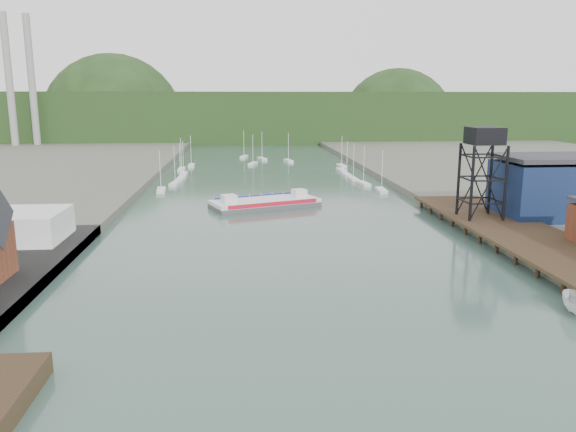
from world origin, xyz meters
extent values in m
plane|color=#314D47|center=(0.00, 0.00, 0.00)|extent=(600.00, 600.00, 0.00)
cube|color=black|center=(37.00, 45.00, 1.90)|extent=(14.00, 70.00, 0.50)
cylinder|color=black|center=(31.00, 45.00, 0.80)|extent=(0.60, 0.60, 2.20)
cylinder|color=black|center=(43.00, 45.00, 0.80)|extent=(0.60, 0.60, 2.20)
cube|color=silver|center=(-44.00, 50.00, 3.85)|extent=(18.00, 12.00, 4.50)
cylinder|color=black|center=(32.00, 55.00, 8.65)|extent=(0.50, 0.50, 13.00)
cylinder|color=black|center=(38.00, 55.00, 8.65)|extent=(0.50, 0.50, 13.00)
cylinder|color=black|center=(32.00, 61.00, 8.65)|extent=(0.50, 0.50, 13.00)
cylinder|color=black|center=(38.00, 61.00, 8.65)|extent=(0.50, 0.50, 13.00)
cube|color=black|center=(35.00, 58.00, 16.65)|extent=(5.50, 5.50, 3.00)
cube|color=#0D1D3D|center=(50.00, 60.00, 6.60)|extent=(20.00, 14.00, 10.00)
cube|color=#2D2D33|center=(50.00, 60.00, 12.50)|extent=(20.50, 14.50, 0.80)
cube|color=silver|center=(-27.54, 103.89, 0.35)|extent=(2.67, 7.65, 0.90)
cube|color=silver|center=(-25.28, 115.30, 0.35)|extent=(2.81, 7.67, 0.90)
cube|color=silver|center=(-24.71, 124.17, 0.35)|extent=(2.35, 7.59, 0.90)
cube|color=silver|center=(-24.81, 134.09, 0.35)|extent=(2.01, 7.50, 0.90)
cube|color=silver|center=(-26.64, 146.33, 0.35)|extent=(2.00, 7.50, 0.90)
cube|color=silver|center=(-24.32, 156.17, 0.35)|extent=(2.16, 7.54, 0.90)
cube|color=silver|center=(27.56, 99.03, 0.35)|extent=(2.53, 7.62, 0.90)
cube|color=silver|center=(25.46, 110.51, 0.35)|extent=(2.76, 7.67, 0.90)
cube|color=silver|center=(24.46, 119.29, 0.35)|extent=(2.22, 7.56, 0.90)
cube|color=silver|center=(24.27, 128.28, 0.35)|extent=(2.18, 7.54, 0.90)
cube|color=silver|center=(24.67, 139.38, 0.35)|extent=(2.46, 7.61, 0.90)
cube|color=silver|center=(26.78, 150.99, 0.35)|extent=(2.48, 7.61, 0.90)
cube|color=silver|center=(-3.16, 160.00, 0.35)|extent=(3.78, 7.76, 0.90)
cube|color=silver|center=(10.04, 168.00, 0.35)|extent=(3.31, 7.74, 0.90)
cube|color=silver|center=(0.66, 176.00, 0.35)|extent=(3.76, 7.76, 0.90)
cube|color=silver|center=(-6.11, 184.00, 0.35)|extent=(3.40, 7.74, 0.90)
cylinder|color=gray|center=(-110.00, 230.00, 30.00)|extent=(3.20, 3.20, 60.00)
cylinder|color=gray|center=(-102.00, 235.00, 30.00)|extent=(3.20, 3.20, 60.00)
cube|color=black|center=(0.00, 300.00, 12.00)|extent=(500.00, 120.00, 28.00)
sphere|color=black|center=(-80.00, 300.00, 8.00)|extent=(80.00, 80.00, 80.00)
sphere|color=black|center=(90.00, 310.00, 6.00)|extent=(70.00, 70.00, 70.00)
cube|color=#48484A|center=(-2.42, 81.75, 0.46)|extent=(24.64, 16.68, 0.92)
cube|color=silver|center=(-2.42, 81.75, 1.28)|extent=(24.64, 16.68, 0.73)
cube|color=red|center=(-0.78, 77.43, 1.46)|extent=(18.87, 7.28, 0.82)
cube|color=navy|center=(-4.06, 86.07, 1.46)|extent=(18.87, 7.28, 0.82)
cube|color=silver|center=(-10.12, 78.83, 2.38)|extent=(3.54, 3.54, 1.83)
cube|color=silver|center=(5.28, 84.68, 2.38)|extent=(3.54, 3.54, 1.83)
imported|color=silver|center=(28.45, 17.46, 1.12)|extent=(3.89, 6.21, 2.25)
camera|label=1|loc=(-7.57, -37.24, 23.18)|focal=35.00mm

